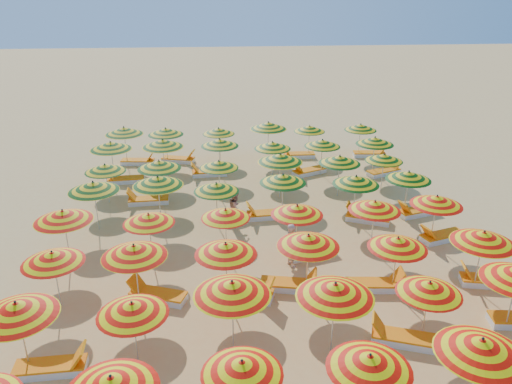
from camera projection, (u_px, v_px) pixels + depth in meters
ground at (257, 236)px, 18.76m from camera, size 120.00×120.00×0.00m
umbrella_1 at (111, 384)px, 9.55m from camera, size 2.16×2.16×1.95m
umbrella_2 at (242, 368)px, 10.12m from camera, size 1.97×1.97×1.82m
umbrella_3 at (370, 362)px, 10.18m from camera, size 1.91×1.91×1.89m
umbrella_4 at (481, 347)px, 10.40m from camera, size 2.54×2.54×2.05m
umbrella_6 at (17, 309)px, 11.62m from camera, size 2.47×2.47×2.03m
umbrella_7 at (132, 309)px, 11.92m from camera, size 1.91×1.91×1.84m
umbrella_8 at (232, 289)px, 12.32m from camera, size 2.10×2.10×2.09m
umbrella_9 at (335, 290)px, 12.26m from camera, size 2.26×2.26×2.08m
umbrella_10 at (429, 288)px, 12.80m from camera, size 1.79×1.79×1.80m
umbrella_12 at (53, 257)px, 14.09m from camera, size 2.04×2.04×1.87m
umbrella_13 at (134, 251)px, 14.19m from camera, size 2.22×2.22×2.01m
umbrella_14 at (226, 249)px, 14.42m from camera, size 2.05×2.05×1.94m
umbrella_15 at (308, 241)px, 14.76m from camera, size 2.30×2.30×2.00m
umbrella_16 at (398, 243)px, 14.84m from camera, size 2.15×2.15×1.89m
umbrella_17 at (483, 238)px, 14.89m from camera, size 2.02×2.02×2.03m
umbrella_18 at (63, 216)px, 16.28m from camera, size 2.47×2.47×2.03m
umbrella_19 at (149, 219)px, 16.48m from camera, size 2.12×2.12×1.83m
umbrella_20 at (226, 214)px, 16.92m from camera, size 2.19×2.19×1.79m
umbrella_21 at (297, 210)px, 16.96m from camera, size 2.00×2.00×1.90m
umbrella_22 at (375, 206)px, 17.23m from camera, size 2.14×2.14×1.92m
umbrella_23 at (437, 201)px, 17.60m from camera, size 1.93×1.93×1.94m
umbrella_24 at (93, 187)px, 18.63m from camera, size 2.00×2.00×2.02m
umbrella_25 at (158, 181)px, 19.04m from camera, size 2.47×2.47×2.07m
umbrella_26 at (216, 187)px, 18.97m from camera, size 1.99×1.99×1.84m
umbrella_27 at (283, 179)px, 19.56m from camera, size 2.18×2.18×1.95m
umbrella_28 at (356, 180)px, 19.42m from camera, size 2.28×2.28×1.94m
umbrella_29 at (409, 176)px, 19.91m from camera, size 2.02×2.02×1.92m
umbrella_30 at (105, 168)px, 21.00m from camera, size 1.95×1.95×1.82m
umbrella_31 at (159, 165)px, 21.03m from camera, size 2.44×2.44×1.95m
umbrella_32 at (219, 164)px, 21.48m from camera, size 2.08×2.08×1.80m
umbrella_33 at (280, 158)px, 21.48m from camera, size 2.20×2.20×2.08m
umbrella_34 at (340, 160)px, 21.67m from camera, size 2.01×2.01×1.94m
umbrella_35 at (384, 158)px, 22.32m from camera, size 1.83×1.83×1.79m
umbrella_36 at (111, 146)px, 23.19m from camera, size 1.96×1.96×2.05m
umbrella_37 at (163, 143)px, 23.47m from camera, size 2.51×2.51×2.08m
umbrella_38 at (220, 143)px, 23.99m from camera, size 2.24×2.24×1.93m
umbrella_39 at (272, 145)px, 23.79m from camera, size 2.17×2.17×1.86m
umbrella_40 at (322, 143)px, 24.12m from camera, size 2.18×2.18×1.86m
umbrella_41 at (375, 141)px, 24.20m from camera, size 2.17×2.17×1.95m
umbrella_42 at (124, 131)px, 25.50m from camera, size 2.27×2.27×2.06m
umbrella_43 at (166, 131)px, 25.74m from camera, size 1.90×1.90×1.95m
umbrella_44 at (219, 131)px, 26.28m from camera, size 1.72×1.72×1.80m
umbrella_45 at (268, 126)px, 26.36m from camera, size 2.55×2.55×2.08m
umbrella_46 at (309, 129)px, 26.78m from camera, size 2.00×2.00×1.78m
umbrella_47 at (361, 127)px, 26.86m from camera, size 2.23×2.23×1.84m
lounger_3 at (52, 367)px, 12.17m from camera, size 1.75×0.65×0.69m
lounger_4 at (403, 338)px, 13.17m from camera, size 1.83×1.13×0.69m
lounger_6 at (157, 295)px, 14.98m from camera, size 1.83×1.14×0.69m
lounger_7 at (247, 293)px, 15.07m from camera, size 1.83×1.11×0.69m
lounger_8 at (289, 285)px, 15.49m from camera, size 1.81×0.93×0.69m
lounger_9 at (375, 285)px, 15.49m from camera, size 1.78×0.75×0.69m
lounger_10 at (487, 281)px, 15.70m from camera, size 1.82×0.94×0.69m
lounger_11 at (311, 252)px, 17.39m from camera, size 1.83×1.07×0.69m
lounger_12 at (442, 236)px, 18.43m from camera, size 1.83×1.06×0.69m
lounger_13 at (267, 214)px, 20.18m from camera, size 1.77×0.71×0.69m
lounger_14 at (367, 218)px, 19.89m from camera, size 1.82×1.23×0.69m
lounger_15 at (417, 211)px, 20.43m from camera, size 1.83×1.06×0.69m
lounger_16 at (148, 200)px, 21.50m from camera, size 1.76×0.67×0.69m
lounger_17 at (125, 180)px, 23.74m from camera, size 1.77×0.70×0.69m
lounger_18 at (208, 173)px, 24.60m from camera, size 1.77×0.72×0.69m
lounger_19 at (308, 171)px, 24.78m from camera, size 1.82×1.24×0.69m
lounger_20 at (384, 171)px, 24.75m from camera, size 1.82×1.18×0.69m
lounger_21 at (139, 161)px, 26.14m from camera, size 1.79×0.77×0.69m
lounger_22 at (179, 159)px, 26.44m from camera, size 1.82×1.01×0.69m
lounger_23 at (298, 155)px, 27.14m from camera, size 1.74×0.60×0.69m
lounger_24 at (370, 154)px, 27.32m from camera, size 1.78×0.74×0.69m
beachgoer_a at (292, 245)px, 16.54m from camera, size 0.54×0.66×1.55m
beachgoer_b at (236, 208)px, 19.40m from camera, size 0.71×0.81×1.43m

